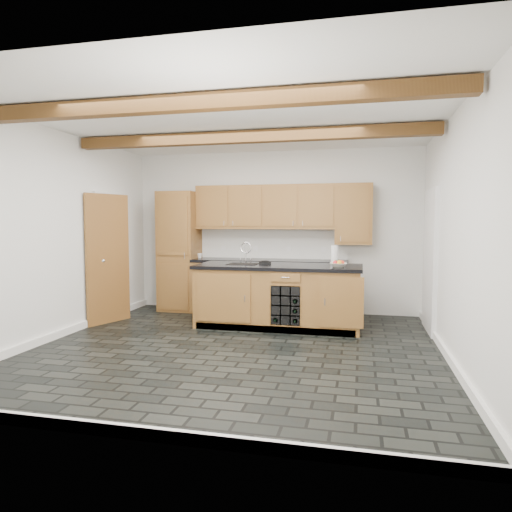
{
  "coord_description": "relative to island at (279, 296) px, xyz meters",
  "views": [
    {
      "loc": [
        1.49,
        -5.39,
        1.56
      ],
      "look_at": [
        0.07,
        0.8,
        1.09
      ],
      "focal_mm": 32.0,
      "sensor_mm": 36.0,
      "label": 1
    }
  ],
  "objects": [
    {
      "name": "back_cabinetry",
      "position": [
        -0.68,
        0.95,
        0.52
      ],
      "size": [
        3.65,
        0.62,
        2.2
      ],
      "color": "olive",
      "rests_on": "ground"
    },
    {
      "name": "paper_towel",
      "position": [
        0.81,
        0.22,
        0.61
      ],
      "size": [
        0.11,
        0.11,
        0.29
      ],
      "primitive_type": "cylinder",
      "color": "white",
      "rests_on": "island"
    },
    {
      "name": "mug",
      "position": [
        -1.61,
        0.99,
        0.51
      ],
      "size": [
        0.1,
        0.1,
        0.08
      ],
      "primitive_type": "imported",
      "rotation": [
        0.0,
        0.0,
        0.1
      ],
      "color": "white",
      "rests_on": "back_cabinetry"
    },
    {
      "name": "island",
      "position": [
        0.0,
        0.0,
        0.0
      ],
      "size": [
        2.48,
        0.96,
        0.93
      ],
      "color": "olive",
      "rests_on": "ground"
    },
    {
      "name": "faucet",
      "position": [
        -0.56,
        0.05,
        0.5
      ],
      "size": [
        0.45,
        0.4,
        0.34
      ],
      "color": "black",
      "rests_on": "island"
    },
    {
      "name": "ground",
      "position": [
        -0.31,
        -1.28,
        -0.46
      ],
      "size": [
        5.0,
        5.0,
        0.0
      ],
      "primitive_type": "plane",
      "color": "black",
      "rests_on": "ground"
    },
    {
      "name": "kitchen_scale",
      "position": [
        -0.23,
        0.08,
        0.49
      ],
      "size": [
        0.17,
        0.11,
        0.05
      ],
      "rotation": [
        0.0,
        0.0,
        0.04
      ],
      "color": "black",
      "rests_on": "island"
    },
    {
      "name": "fruit_bowl",
      "position": [
        0.88,
        -0.13,
        0.5
      ],
      "size": [
        0.26,
        0.26,
        0.06
      ],
      "primitive_type": "imported",
      "rotation": [
        0.0,
        0.0,
        0.07
      ],
      "color": "beige",
      "rests_on": "island"
    },
    {
      "name": "fruit_cluster",
      "position": [
        0.88,
        -0.13,
        0.53
      ],
      "size": [
        0.16,
        0.17,
        0.07
      ],
      "color": "red",
      "rests_on": "fruit_bowl"
    },
    {
      "name": "room_shell",
      "position": [
        -0.39,
        -0.75,
        1.06
      ],
      "size": [
        5.01,
        5.0,
        5.0
      ],
      "color": "white",
      "rests_on": "ground"
    }
  ]
}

